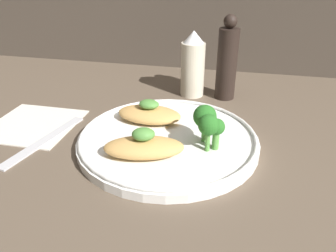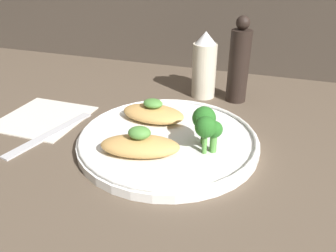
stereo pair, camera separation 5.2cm
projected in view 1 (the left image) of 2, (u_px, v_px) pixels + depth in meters
The scene contains 9 objects.
ground_plane at pixel (168, 147), 54.09cm from camera, with size 180.00×180.00×1.00cm, color brown.
plate at pixel (168, 139), 53.40cm from camera, with size 29.27×29.27×2.00cm.
grilled_meat_front at pixel (144, 146), 47.69cm from camera, with size 12.77×8.12×4.45cm.
grilled_meat_middle at pixel (149, 114), 57.75cm from camera, with size 11.73×7.02×3.94cm.
broccoli_bunch at pixel (208, 123), 48.78cm from camera, with size 5.07×5.76×6.15cm.
sauce_bottle at pixel (193, 65), 69.60cm from camera, with size 5.06×5.06×14.01cm.
pepper_grinder at pixel (227, 62), 67.64cm from camera, with size 4.20×4.20×17.43cm.
fork at pixel (45, 140), 54.54cm from camera, with size 5.56×18.26×0.60cm.
napkin at pixel (34, 124), 59.80cm from camera, with size 14.98×14.98×0.40cm.
Camera 1 is at (9.99, -45.09, 27.88)cm, focal length 35.00 mm.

